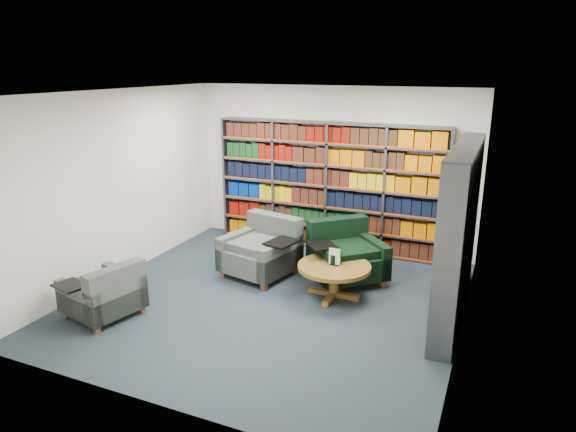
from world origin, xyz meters
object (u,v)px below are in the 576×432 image
at_px(chair_green_right, 344,256).
at_px(coffee_table, 334,272).
at_px(chair_teal_front, 106,295).
at_px(chair_teal_left, 264,251).

bearing_deg(chair_green_right, coffee_table, -84.32).
distance_m(chair_green_right, chair_teal_front, 3.43).
height_order(chair_green_right, coffee_table, chair_green_right).
xyz_separation_m(chair_teal_front, coffee_table, (2.49, 1.72, 0.08)).
bearing_deg(chair_teal_left, coffee_table, -16.94).
bearing_deg(chair_teal_front, chair_green_right, 45.07).
height_order(chair_green_right, chair_teal_front, chair_green_right).
relative_size(chair_green_right, chair_teal_front, 1.29).
relative_size(chair_teal_left, coffee_table, 1.23).
xyz_separation_m(chair_green_right, chair_teal_front, (-2.42, -2.43, -0.05)).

